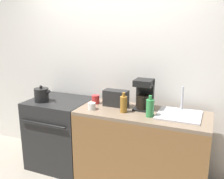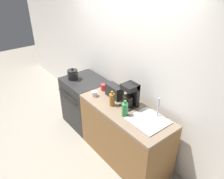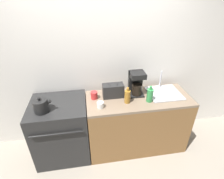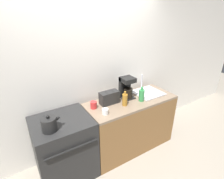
{
  "view_description": "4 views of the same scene",
  "coord_description": "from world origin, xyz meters",
  "px_view_note": "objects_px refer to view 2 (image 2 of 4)",
  "views": [
    {
      "loc": [
        1.24,
        -2.25,
        1.84
      ],
      "look_at": [
        0.12,
        0.39,
        1.11
      ],
      "focal_mm": 40.0,
      "sensor_mm": 36.0,
      "label": 1
    },
    {
      "loc": [
        2.41,
        -1.41,
        2.64
      ],
      "look_at": [
        0.16,
        0.35,
        1.05
      ],
      "focal_mm": 35.0,
      "sensor_mm": 36.0,
      "label": 2
    },
    {
      "loc": [
        -0.18,
        -1.66,
        2.26
      ],
      "look_at": [
        0.14,
        0.32,
        1.07
      ],
      "focal_mm": 28.0,
      "sensor_mm": 36.0,
      "label": 3
    },
    {
      "loc": [
        -1.03,
        -1.61,
        2.2
      ],
      "look_at": [
        0.21,
        0.37,
        1.14
      ],
      "focal_mm": 28.0,
      "sensor_mm": 36.0,
      "label": 4
    }
  ],
  "objects_px": {
    "kettle": "(73,74)",
    "stove": "(86,101)",
    "coffee_maker": "(131,95)",
    "toaster": "(114,91)",
    "bottle_amber": "(112,99)",
    "cup_red": "(104,87)",
    "bottle_green": "(125,109)",
    "cup_white": "(94,94)"
  },
  "relations": [
    {
      "from": "stove",
      "to": "bottle_amber",
      "type": "relative_size",
      "value": 4.04
    },
    {
      "from": "stove",
      "to": "kettle",
      "type": "distance_m",
      "value": 0.57
    },
    {
      "from": "stove",
      "to": "cup_red",
      "type": "bearing_deg",
      "value": 6.45
    },
    {
      "from": "coffee_maker",
      "to": "bottle_green",
      "type": "xyz_separation_m",
      "value": [
        0.13,
        -0.22,
        -0.08
      ]
    },
    {
      "from": "bottle_green",
      "to": "stove",
      "type": "bearing_deg",
      "value": 173.84
    },
    {
      "from": "coffee_maker",
      "to": "toaster",
      "type": "bearing_deg",
      "value": -176.36
    },
    {
      "from": "stove",
      "to": "kettle",
      "type": "bearing_deg",
      "value": -141.05
    },
    {
      "from": "bottle_green",
      "to": "kettle",
      "type": "bearing_deg",
      "value": 179.97
    },
    {
      "from": "cup_red",
      "to": "kettle",
      "type": "bearing_deg",
      "value": -164.13
    },
    {
      "from": "stove",
      "to": "toaster",
      "type": "relative_size",
      "value": 3.12
    },
    {
      "from": "bottle_amber",
      "to": "kettle",
      "type": "bearing_deg",
      "value": -178.93
    },
    {
      "from": "bottle_green",
      "to": "cup_white",
      "type": "height_order",
      "value": "bottle_green"
    },
    {
      "from": "cup_white",
      "to": "coffee_maker",
      "type": "bearing_deg",
      "value": 24.94
    },
    {
      "from": "bottle_amber",
      "to": "cup_white",
      "type": "xyz_separation_m",
      "value": [
        -0.37,
        -0.06,
        -0.05
      ]
    },
    {
      "from": "coffee_maker",
      "to": "bottle_amber",
      "type": "relative_size",
      "value": 1.55
    },
    {
      "from": "toaster",
      "to": "cup_white",
      "type": "distance_m",
      "value": 0.31
    },
    {
      "from": "cup_white",
      "to": "cup_red",
      "type": "relative_size",
      "value": 0.84
    },
    {
      "from": "toaster",
      "to": "cup_white",
      "type": "height_order",
      "value": "toaster"
    },
    {
      "from": "toaster",
      "to": "bottle_amber",
      "type": "distance_m",
      "value": 0.24
    },
    {
      "from": "kettle",
      "to": "toaster",
      "type": "bearing_deg",
      "value": 11.81
    },
    {
      "from": "kettle",
      "to": "stove",
      "type": "bearing_deg",
      "value": 38.95
    },
    {
      "from": "toaster",
      "to": "stove",
      "type": "bearing_deg",
      "value": -175.35
    },
    {
      "from": "coffee_maker",
      "to": "cup_white",
      "type": "xyz_separation_m",
      "value": [
        -0.54,
        -0.25,
        -0.14
      ]
    },
    {
      "from": "kettle",
      "to": "coffee_maker",
      "type": "distance_m",
      "value": 1.29
    },
    {
      "from": "stove",
      "to": "cup_red",
      "type": "distance_m",
      "value": 0.71
    },
    {
      "from": "stove",
      "to": "cup_white",
      "type": "height_order",
      "value": "cup_white"
    },
    {
      "from": "coffee_maker",
      "to": "bottle_amber",
      "type": "bearing_deg",
      "value": -131.43
    },
    {
      "from": "toaster",
      "to": "coffee_maker",
      "type": "height_order",
      "value": "coffee_maker"
    },
    {
      "from": "coffee_maker",
      "to": "bottle_green",
      "type": "relative_size",
      "value": 1.51
    },
    {
      "from": "kettle",
      "to": "bottle_amber",
      "type": "height_order",
      "value": "bottle_amber"
    },
    {
      "from": "toaster",
      "to": "cup_red",
      "type": "distance_m",
      "value": 0.27
    },
    {
      "from": "bottle_green",
      "to": "cup_red",
      "type": "xyz_separation_m",
      "value": [
        -0.73,
        0.19,
        -0.04
      ]
    },
    {
      "from": "stove",
      "to": "coffee_maker",
      "type": "relative_size",
      "value": 2.6
    },
    {
      "from": "coffee_maker",
      "to": "cup_red",
      "type": "height_order",
      "value": "coffee_maker"
    },
    {
      "from": "cup_white",
      "to": "bottle_amber",
      "type": "bearing_deg",
      "value": 8.54
    },
    {
      "from": "kettle",
      "to": "bottle_amber",
      "type": "distance_m",
      "value": 1.1
    },
    {
      "from": "kettle",
      "to": "cup_white",
      "type": "relative_size",
      "value": 2.6
    },
    {
      "from": "kettle",
      "to": "bottle_green",
      "type": "bearing_deg",
      "value": -0.03
    },
    {
      "from": "toaster",
      "to": "cup_white",
      "type": "relative_size",
      "value": 3.34
    },
    {
      "from": "toaster",
      "to": "bottle_amber",
      "type": "bearing_deg",
      "value": -47.0
    },
    {
      "from": "coffee_maker",
      "to": "bottle_amber",
      "type": "xyz_separation_m",
      "value": [
        -0.17,
        -0.2,
        -0.08
      ]
    },
    {
      "from": "stove",
      "to": "toaster",
      "type": "bearing_deg",
      "value": 4.65
    }
  ]
}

